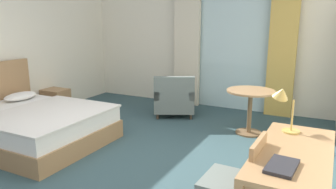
{
  "coord_description": "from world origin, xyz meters",
  "views": [
    {
      "loc": [
        2.37,
        -3.11,
        1.79
      ],
      "look_at": [
        0.55,
        0.52,
        0.85
      ],
      "focal_mm": 34.19,
      "sensor_mm": 36.0,
      "label": 1
    }
  ],
  "objects_px": {
    "desk_lamp": "(283,99)",
    "round_cafe_table": "(250,101)",
    "bed": "(30,124)",
    "writing_desk": "(293,161)",
    "closed_book": "(282,166)",
    "armchair_by_window": "(174,99)",
    "desk_chair": "(240,177)",
    "nightstand": "(56,101)"
  },
  "relations": [
    {
      "from": "desk_lamp",
      "to": "round_cafe_table",
      "type": "distance_m",
      "value": 1.96
    },
    {
      "from": "bed",
      "to": "desk_lamp",
      "type": "xyz_separation_m",
      "value": [
        3.53,
        0.08,
        0.76
      ]
    },
    {
      "from": "writing_desk",
      "to": "closed_book",
      "type": "xyz_separation_m",
      "value": [
        -0.04,
        -0.38,
        0.11
      ]
    },
    {
      "from": "armchair_by_window",
      "to": "round_cafe_table",
      "type": "xyz_separation_m",
      "value": [
        1.52,
        -0.38,
        0.22
      ]
    },
    {
      "from": "round_cafe_table",
      "to": "closed_book",
      "type": "bearing_deg",
      "value": -73.07
    },
    {
      "from": "round_cafe_table",
      "to": "bed",
      "type": "bearing_deg",
      "value": -147.13
    },
    {
      "from": "closed_book",
      "to": "armchair_by_window",
      "type": "xyz_separation_m",
      "value": [
        -2.34,
        3.07,
        -0.44
      ]
    },
    {
      "from": "desk_chair",
      "to": "round_cafe_table",
      "type": "bearing_deg",
      "value": 100.78
    },
    {
      "from": "bed",
      "to": "desk_lamp",
      "type": "height_order",
      "value": "desk_lamp"
    },
    {
      "from": "desk_lamp",
      "to": "armchair_by_window",
      "type": "relative_size",
      "value": 0.43
    },
    {
      "from": "writing_desk",
      "to": "closed_book",
      "type": "distance_m",
      "value": 0.39
    },
    {
      "from": "bed",
      "to": "writing_desk",
      "type": "xyz_separation_m",
      "value": [
        3.71,
        -0.48,
        0.38
      ]
    },
    {
      "from": "nightstand",
      "to": "round_cafe_table",
      "type": "bearing_deg",
      "value": 7.96
    },
    {
      "from": "closed_book",
      "to": "armchair_by_window",
      "type": "height_order",
      "value": "armchair_by_window"
    },
    {
      "from": "nightstand",
      "to": "armchair_by_window",
      "type": "relative_size",
      "value": 0.47
    },
    {
      "from": "writing_desk",
      "to": "armchair_by_window",
      "type": "xyz_separation_m",
      "value": [
        -2.39,
        2.69,
        -0.34
      ]
    },
    {
      "from": "closed_book",
      "to": "desk_lamp",
      "type": "bearing_deg",
      "value": 103.5
    },
    {
      "from": "desk_chair",
      "to": "closed_book",
      "type": "bearing_deg",
      "value": -32.86
    },
    {
      "from": "bed",
      "to": "desk_chair",
      "type": "bearing_deg",
      "value": -10.7
    },
    {
      "from": "armchair_by_window",
      "to": "round_cafe_table",
      "type": "distance_m",
      "value": 1.58
    },
    {
      "from": "armchair_by_window",
      "to": "writing_desk",
      "type": "bearing_deg",
      "value": -48.46
    },
    {
      "from": "writing_desk",
      "to": "armchair_by_window",
      "type": "relative_size",
      "value": 1.39
    },
    {
      "from": "bed",
      "to": "round_cafe_table",
      "type": "bearing_deg",
      "value": 32.87
    },
    {
      "from": "writing_desk",
      "to": "desk_chair",
      "type": "bearing_deg",
      "value": -159.26
    },
    {
      "from": "bed",
      "to": "round_cafe_table",
      "type": "relative_size",
      "value": 2.81
    },
    {
      "from": "writing_desk",
      "to": "desk_lamp",
      "type": "distance_m",
      "value": 0.7
    },
    {
      "from": "bed",
      "to": "closed_book",
      "type": "distance_m",
      "value": 3.8
    },
    {
      "from": "desk_chair",
      "to": "desk_lamp",
      "type": "xyz_separation_m",
      "value": [
        0.22,
        0.7,
        0.56
      ]
    },
    {
      "from": "nightstand",
      "to": "closed_book",
      "type": "height_order",
      "value": "closed_book"
    },
    {
      "from": "desk_chair",
      "to": "armchair_by_window",
      "type": "height_order",
      "value": "desk_chair"
    },
    {
      "from": "bed",
      "to": "desk_chair",
      "type": "xyz_separation_m",
      "value": [
        3.32,
        -0.63,
        0.21
      ]
    },
    {
      "from": "desk_lamp",
      "to": "nightstand",
      "type": "bearing_deg",
      "value": 164.05
    },
    {
      "from": "bed",
      "to": "round_cafe_table",
      "type": "height_order",
      "value": "bed"
    },
    {
      "from": "round_cafe_table",
      "to": "nightstand",
      "type": "bearing_deg",
      "value": -172.04
    },
    {
      "from": "nightstand",
      "to": "closed_book",
      "type": "relative_size",
      "value": 1.43
    },
    {
      "from": "nightstand",
      "to": "round_cafe_table",
      "type": "height_order",
      "value": "round_cafe_table"
    },
    {
      "from": "desk_lamp",
      "to": "closed_book",
      "type": "distance_m",
      "value": 0.98
    },
    {
      "from": "desk_lamp",
      "to": "closed_book",
      "type": "height_order",
      "value": "desk_lamp"
    },
    {
      "from": "bed",
      "to": "writing_desk",
      "type": "relative_size",
      "value": 1.51
    },
    {
      "from": "bed",
      "to": "armchair_by_window",
      "type": "distance_m",
      "value": 2.58
    },
    {
      "from": "desk_chair",
      "to": "round_cafe_table",
      "type": "height_order",
      "value": "desk_chair"
    },
    {
      "from": "closed_book",
      "to": "nightstand",
      "type": "bearing_deg",
      "value": 159.44
    }
  ]
}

